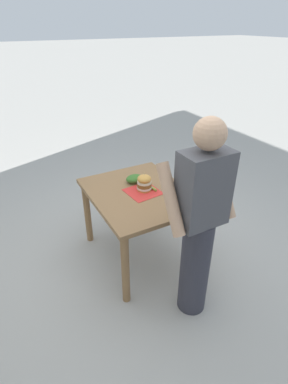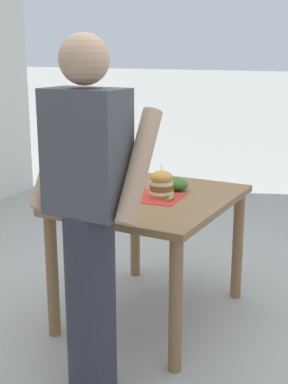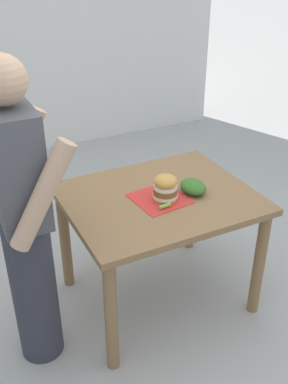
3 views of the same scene
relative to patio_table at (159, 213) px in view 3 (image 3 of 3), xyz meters
name	(u,v)px [view 3 (image 3 of 3)]	position (x,y,z in m)	size (l,w,h in m)	color
ground_plane	(157,295)	(0.00, 0.00, -0.65)	(80.00, 80.00, 0.00)	#ADAAA3
patio_table	(159,213)	(0.00, 0.00, 0.00)	(0.90, 1.09, 0.77)	olive
serving_paper	(160,199)	(-0.03, 0.01, 0.13)	(0.30, 0.30, 0.00)	red
sandwich	(165,188)	(-0.06, -0.01, 0.21)	(0.14, 0.14, 0.19)	gold
pickle_spear	(165,206)	(-0.14, 0.04, 0.14)	(0.02, 0.02, 0.07)	#8EA83D
side_salad	(193,187)	(-0.05, -0.20, 0.16)	(0.18, 0.14, 0.08)	#386B28
diner_across_table	(24,221)	(-0.09, 0.80, 0.24)	(0.55, 0.35, 1.69)	#33333D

